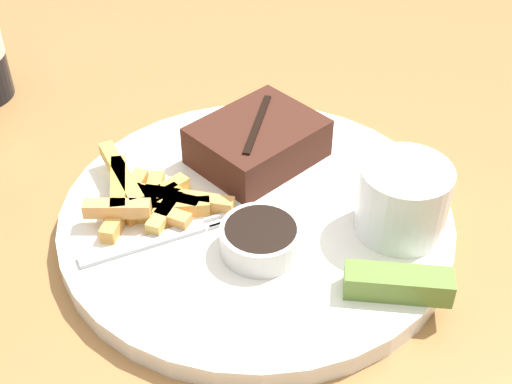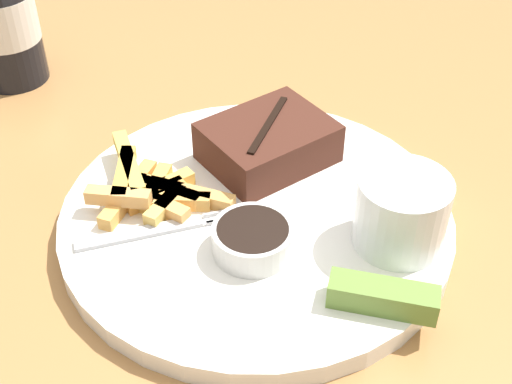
{
  "view_description": "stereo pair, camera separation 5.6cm",
  "coord_description": "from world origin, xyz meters",
  "px_view_note": "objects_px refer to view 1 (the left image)",
  "views": [
    {
      "loc": [
        -0.25,
        -0.36,
        1.17
      ],
      "look_at": [
        0.0,
        0.0,
        0.81
      ],
      "focal_mm": 50.0,
      "sensor_mm": 36.0,
      "label": 1
    },
    {
      "loc": [
        -0.2,
        -0.38,
        1.17
      ],
      "look_at": [
        0.0,
        0.0,
        0.81
      ],
      "focal_mm": 50.0,
      "sensor_mm": 36.0,
      "label": 2
    }
  ],
  "objects_px": {
    "steak_portion": "(257,142)",
    "pickle_spear": "(398,284)",
    "dipping_sauce_cup": "(261,238)",
    "coleslaw_cup": "(404,196)",
    "fork_utensil": "(157,239)",
    "dinner_plate": "(256,219)"
  },
  "relations": [
    {
      "from": "dinner_plate",
      "to": "fork_utensil",
      "type": "height_order",
      "value": "fork_utensil"
    },
    {
      "from": "coleslaw_cup",
      "to": "fork_utensil",
      "type": "xyz_separation_m",
      "value": [
        -0.16,
        0.1,
        -0.03
      ]
    },
    {
      "from": "steak_portion",
      "to": "dipping_sauce_cup",
      "type": "distance_m",
      "value": 0.12
    },
    {
      "from": "steak_portion",
      "to": "coleslaw_cup",
      "type": "bearing_deg",
      "value": -74.22
    },
    {
      "from": "steak_portion",
      "to": "coleslaw_cup",
      "type": "height_order",
      "value": "coleslaw_cup"
    },
    {
      "from": "steak_portion",
      "to": "pickle_spear",
      "type": "distance_m",
      "value": 0.19
    },
    {
      "from": "fork_utensil",
      "to": "coleslaw_cup",
      "type": "bearing_deg",
      "value": -20.06
    },
    {
      "from": "pickle_spear",
      "to": "fork_utensil",
      "type": "relative_size",
      "value": 0.54
    },
    {
      "from": "steak_portion",
      "to": "dipping_sauce_cup",
      "type": "bearing_deg",
      "value": -124.04
    },
    {
      "from": "dinner_plate",
      "to": "dipping_sauce_cup",
      "type": "xyz_separation_m",
      "value": [
        -0.02,
        -0.04,
        0.02
      ]
    },
    {
      "from": "steak_portion",
      "to": "coleslaw_cup",
      "type": "relative_size",
      "value": 1.64
    },
    {
      "from": "steak_portion",
      "to": "fork_utensil",
      "type": "xyz_separation_m",
      "value": [
        -0.12,
        -0.04,
        -0.02
      ]
    },
    {
      "from": "dipping_sauce_cup",
      "to": "pickle_spear",
      "type": "relative_size",
      "value": 0.86
    },
    {
      "from": "dinner_plate",
      "to": "steak_portion",
      "type": "bearing_deg",
      "value": 53.84
    },
    {
      "from": "dipping_sauce_cup",
      "to": "pickle_spear",
      "type": "xyz_separation_m",
      "value": [
        0.05,
        -0.09,
        -0.0
      ]
    },
    {
      "from": "dinner_plate",
      "to": "coleslaw_cup",
      "type": "xyz_separation_m",
      "value": [
        0.08,
        -0.08,
        0.04
      ]
    },
    {
      "from": "steak_portion",
      "to": "dipping_sauce_cup",
      "type": "xyz_separation_m",
      "value": [
        -0.06,
        -0.1,
        -0.01
      ]
    },
    {
      "from": "dinner_plate",
      "to": "pickle_spear",
      "type": "distance_m",
      "value": 0.14
    },
    {
      "from": "steak_portion",
      "to": "pickle_spear",
      "type": "bearing_deg",
      "value": -93.24
    },
    {
      "from": "pickle_spear",
      "to": "fork_utensil",
      "type": "distance_m",
      "value": 0.19
    },
    {
      "from": "steak_portion",
      "to": "coleslaw_cup",
      "type": "distance_m",
      "value": 0.14
    },
    {
      "from": "coleslaw_cup",
      "to": "pickle_spear",
      "type": "relative_size",
      "value": 0.98
    }
  ]
}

